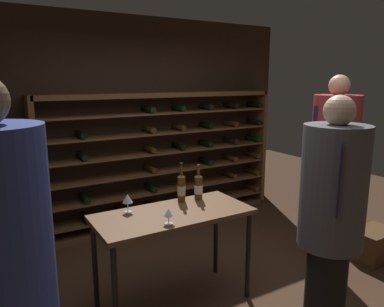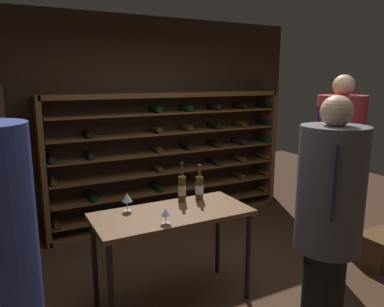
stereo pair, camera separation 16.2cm
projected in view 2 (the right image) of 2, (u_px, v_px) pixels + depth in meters
ground_plane at (227, 298)px, 3.32m from camera, size 10.33×10.33×0.00m
back_wall at (141, 123)px, 4.93m from camera, size 4.60×0.10×2.74m
wine_rack at (174, 159)px, 5.02m from camera, size 3.35×0.32×1.77m
tasting_table at (172, 222)px, 3.12m from camera, size 1.33×0.61×0.84m
person_guest_plum_blouse at (337, 171)px, 3.40m from camera, size 0.44×0.43×1.99m
person_host_in_suit at (328, 217)px, 2.51m from camera, size 0.45×0.45×1.85m
wine_crate at (381, 249)px, 3.92m from camera, size 0.48×0.35×0.33m
wine_bottle_gold_foil at (199, 187)px, 3.40m from camera, size 0.08×0.08×0.33m
wine_bottle_green_slim at (182, 187)px, 3.34m from camera, size 0.07×0.07×0.36m
wine_glass_stemmed_center at (127, 198)px, 3.10m from camera, size 0.09×0.09×0.16m
wine_glass_stemmed_right at (166, 212)px, 2.84m from camera, size 0.09×0.09×0.12m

